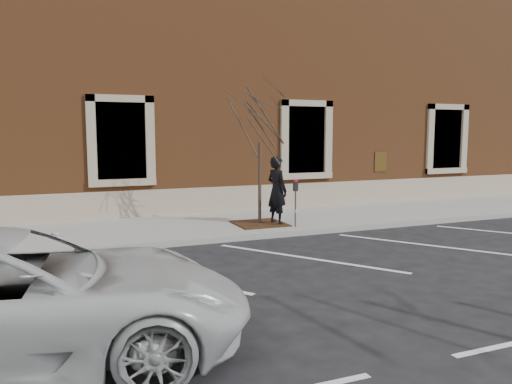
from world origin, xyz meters
name	(u,v)px	position (x,y,z in m)	size (l,w,h in m)	color
ground	(265,238)	(0.00, 0.00, 0.00)	(120.00, 120.00, 0.00)	#28282B
sidewalk_near	(241,223)	(0.00, 1.75, 0.07)	(40.00, 3.50, 0.15)	gray
curb_near	(266,235)	(0.00, -0.05, 0.07)	(40.00, 0.12, 0.15)	#9E9E99
parking_stripes	(306,258)	(0.00, -2.20, 0.00)	(28.00, 4.40, 0.01)	silver
building_civic	(186,97)	(0.00, 7.74, 4.00)	(40.00, 8.62, 8.00)	brown
man	(277,190)	(0.75, 0.92, 1.08)	(0.68, 0.44, 1.86)	black
parking_meter	(296,194)	(1.02, 0.34, 1.03)	(0.11, 0.09, 1.26)	#595B60
tree_grate	(260,224)	(0.30, 1.07, 0.17)	(1.32, 1.32, 0.03)	#432915
sapling	(260,120)	(0.30, 1.07, 2.97)	(2.42, 2.42, 4.03)	#3E3025
white_truck	(5,299)	(-5.44, -5.20, 0.77)	(2.55, 5.54, 1.54)	silver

